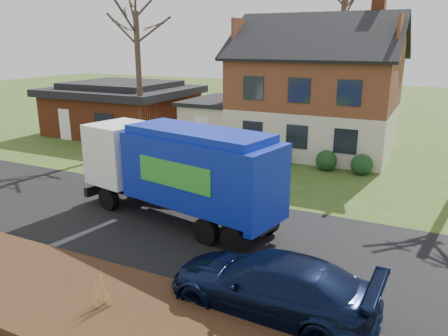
% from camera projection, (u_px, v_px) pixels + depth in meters
% --- Properties ---
extents(ground, '(120.00, 120.00, 0.00)m').
position_uv_depth(ground, '(161.00, 224.00, 16.13)').
color(ground, '#334E1A').
rests_on(ground, ground).
extents(road, '(80.00, 7.00, 0.02)m').
position_uv_depth(road, '(161.00, 223.00, 16.13)').
color(road, black).
rests_on(road, ground).
extents(mulch_verge, '(80.00, 3.50, 0.30)m').
position_uv_depth(mulch_verge, '(48.00, 291.00, 11.52)').
color(mulch_verge, black).
rests_on(mulch_verge, ground).
extents(main_house, '(12.95, 8.95, 9.26)m').
position_uv_depth(main_house, '(308.00, 84.00, 26.38)').
color(main_house, beige).
rests_on(main_house, ground).
extents(ranch_house, '(9.80, 8.20, 3.70)m').
position_uv_depth(ranch_house, '(123.00, 108.00, 31.90)').
color(ranch_house, brown).
rests_on(ranch_house, ground).
extents(garbage_truck, '(8.66, 3.87, 3.59)m').
position_uv_depth(garbage_truck, '(180.00, 168.00, 15.84)').
color(garbage_truck, black).
rests_on(garbage_truck, ground).
extents(silver_sedan, '(5.27, 2.88, 1.65)m').
position_uv_depth(silver_sedan, '(190.00, 174.00, 19.42)').
color(silver_sedan, '#B8BCC1').
rests_on(silver_sedan, ground).
extents(navy_wagon, '(5.31, 2.35, 1.52)m').
position_uv_depth(navy_wagon, '(270.00, 285.00, 10.66)').
color(navy_wagon, black).
rests_on(navy_wagon, ground).
extents(grass_clump_mid, '(0.34, 0.28, 0.95)m').
position_uv_depth(grass_clump_mid, '(101.00, 288.00, 10.50)').
color(grass_clump_mid, tan).
rests_on(grass_clump_mid, mulch_verge).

